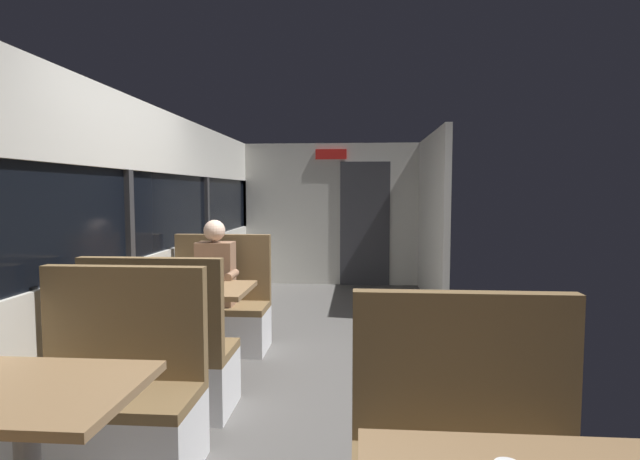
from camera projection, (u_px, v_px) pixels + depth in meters
name	position (u px, v px, depth m)	size (l,w,h in m)	color
ground_plane	(303.00, 380.00, 4.07)	(3.30, 9.20, 0.02)	#514F4C
carriage_window_panel_left	(127.00, 242.00, 4.10)	(0.09, 8.48, 2.30)	beige
carriage_end_bulkhead	(335.00, 215.00, 8.15)	(2.90, 0.11, 2.30)	beige
carriage_aisle_panel_right	(432.00, 219.00, 6.85)	(0.08, 2.40, 2.30)	beige
dining_table_near_window	(25.00, 411.00, 2.01)	(0.90, 0.70, 0.74)	#9E9EA3
bench_near_window_facing_entry	(113.00, 410.00, 2.73)	(0.95, 0.50, 1.10)	silver
dining_table_mid_window	(195.00, 299.00, 4.10)	(0.90, 0.70, 0.74)	#9E9EA3
bench_mid_window_facing_end	(163.00, 366.00, 3.43)	(0.95, 0.50, 1.10)	silver
bench_mid_window_facing_entry	(219.00, 315.00, 4.82)	(0.95, 0.50, 1.10)	silver
seated_passenger	(217.00, 296.00, 4.73)	(0.47, 0.55, 1.26)	#26262D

